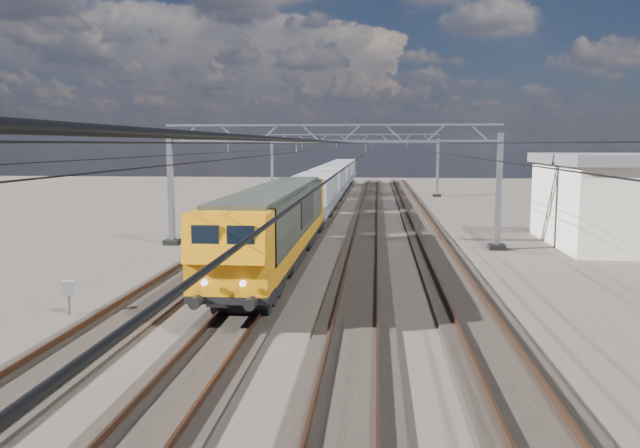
# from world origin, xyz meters

# --- Properties ---
(ground) EXTENTS (160.00, 160.00, 0.00)m
(ground) POSITION_xyz_m (0.00, 0.00, 0.00)
(ground) COLOR black
(ground) RESTS_ON ground
(track_outer_west) EXTENTS (2.60, 140.00, 0.30)m
(track_outer_west) POSITION_xyz_m (-6.00, 0.00, 0.07)
(track_outer_west) COLOR black
(track_outer_west) RESTS_ON ground
(track_loco) EXTENTS (2.60, 140.00, 0.30)m
(track_loco) POSITION_xyz_m (-2.00, 0.00, 0.07)
(track_loco) COLOR black
(track_loco) RESTS_ON ground
(track_inner_east) EXTENTS (2.60, 140.00, 0.30)m
(track_inner_east) POSITION_xyz_m (2.00, 0.00, 0.07)
(track_inner_east) COLOR black
(track_inner_east) RESTS_ON ground
(track_outer_east) EXTENTS (2.60, 140.00, 0.30)m
(track_outer_east) POSITION_xyz_m (6.00, 0.00, 0.07)
(track_outer_east) COLOR black
(track_outer_east) RESTS_ON ground
(catenary_gantry_mid) EXTENTS (19.90, 0.90, 7.11)m
(catenary_gantry_mid) POSITION_xyz_m (0.00, 4.00, 3.91)
(catenary_gantry_mid) COLOR gray
(catenary_gantry_mid) RESTS_ON ground
(catenary_gantry_far) EXTENTS (19.90, 0.90, 7.11)m
(catenary_gantry_far) POSITION_xyz_m (0.00, 40.00, 3.91)
(catenary_gantry_far) COLOR gray
(catenary_gantry_far) RESTS_ON ground
(overhead_wires) EXTENTS (12.03, 140.00, 0.53)m
(overhead_wires) POSITION_xyz_m (0.00, 8.00, 5.75)
(overhead_wires) COLOR black
(overhead_wires) RESTS_ON ground
(locomotive) EXTENTS (2.76, 21.10, 3.62)m
(locomotive) POSITION_xyz_m (-2.00, -3.31, 2.33)
(locomotive) COLOR black
(locomotive) RESTS_ON ground
(hopper_wagon_lead) EXTENTS (3.38, 13.00, 3.25)m
(hopper_wagon_lead) POSITION_xyz_m (-2.00, 14.38, 2.23)
(hopper_wagon_lead) COLOR black
(hopper_wagon_lead) RESTS_ON ground
(hopper_wagon_mid) EXTENTS (3.38, 13.00, 3.25)m
(hopper_wagon_mid) POSITION_xyz_m (-2.00, 28.58, 2.23)
(hopper_wagon_mid) COLOR black
(hopper_wagon_mid) RESTS_ON ground
(hopper_wagon_third) EXTENTS (3.38, 13.00, 3.25)m
(hopper_wagon_third) POSITION_xyz_m (-2.00, 42.78, 2.23)
(hopper_wagon_third) COLOR black
(hopper_wagon_third) RESTS_ON ground
(hopper_wagon_fourth) EXTENTS (3.38, 13.00, 3.25)m
(hopper_wagon_fourth) POSITION_xyz_m (-2.00, 56.98, 2.23)
(hopper_wagon_fourth) COLOR black
(hopper_wagon_fourth) RESTS_ON ground
(trackside_cabinet) EXTENTS (0.49, 0.43, 1.20)m
(trackside_cabinet) POSITION_xyz_m (-8.12, -11.32, 0.91)
(trackside_cabinet) COLOR gray
(trackside_cabinet) RESTS_ON ground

